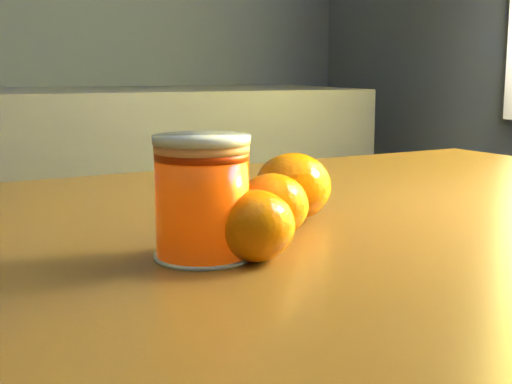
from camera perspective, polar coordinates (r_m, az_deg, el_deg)
name	(u,v)px	position (r m, az deg, el deg)	size (l,w,h in m)	color
table	(321,329)	(0.69, 5.20, -10.88)	(1.18, 0.89, 0.82)	brown
juice_glass	(202,198)	(0.53, -4.32, -0.49)	(0.07, 0.07, 0.09)	#FA4605
orange_front	(272,206)	(0.59, 1.31, -1.09)	(0.06, 0.06, 0.05)	orange
orange_back	(293,186)	(0.66, 3.00, 0.46)	(0.07, 0.07, 0.06)	orange
orange_extra	(255,226)	(0.52, -0.11, -2.71)	(0.06, 0.06, 0.05)	orange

